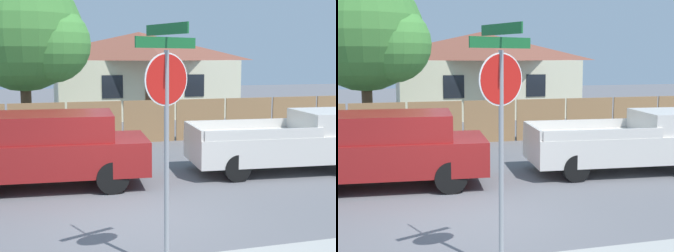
{
  "view_description": "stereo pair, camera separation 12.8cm",
  "coord_description": "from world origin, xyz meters",
  "views": [
    {
      "loc": [
        -1.69,
        -8.65,
        3.09
      ],
      "look_at": [
        1.0,
        1.14,
        1.6
      ],
      "focal_mm": 50.0,
      "sensor_mm": 36.0,
      "label": 1
    },
    {
      "loc": [
        -1.57,
        -8.68,
        3.09
      ],
      "look_at": [
        1.0,
        1.14,
        1.6
      ],
      "focal_mm": 50.0,
      "sensor_mm": 36.0,
      "label": 2
    }
  ],
  "objects": [
    {
      "name": "oak_tree",
      "position": [
        -1.98,
        9.69,
        3.93
      ],
      "size": [
        4.65,
        4.43,
        6.25
      ],
      "color": "brown",
      "rests_on": "ground"
    },
    {
      "name": "red_suv",
      "position": [
        -1.57,
        2.67,
        0.97
      ],
      "size": [
        4.84,
        2.31,
        1.79
      ],
      "rotation": [
        0.0,
        0.0,
        -0.08
      ],
      "color": "maroon",
      "rests_on": "ground"
    },
    {
      "name": "stop_sign",
      "position": [
        0.0,
        -2.43,
        2.43
      ],
      "size": [
        0.95,
        0.86,
        3.54
      ],
      "rotation": [
        0.0,
        0.0,
        0.39
      ],
      "color": "gray",
      "rests_on": "ground"
    },
    {
      "name": "house",
      "position": [
        3.73,
        17.14,
        2.33
      ],
      "size": [
        9.89,
        7.77,
        4.49
      ],
      "color": "beige",
      "rests_on": "ground"
    },
    {
      "name": "ground_plane",
      "position": [
        0.0,
        0.0,
        0.0
      ],
      "size": [
        80.0,
        80.0,
        0.0
      ],
      "primitive_type": "plane",
      "color": "slate"
    },
    {
      "name": "orange_pickup",
      "position": [
        4.85,
        2.65,
        0.8
      ],
      "size": [
        5.15,
        2.35,
        1.63
      ],
      "rotation": [
        0.0,
        0.0,
        -0.08
      ],
      "color": "silver",
      "rests_on": "ground"
    },
    {
      "name": "wooden_fence",
      "position": [
        3.15,
        7.93,
        0.78
      ],
      "size": [
        16.01,
        0.12,
        1.65
      ],
      "color": "#997047",
      "rests_on": "ground"
    }
  ]
}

